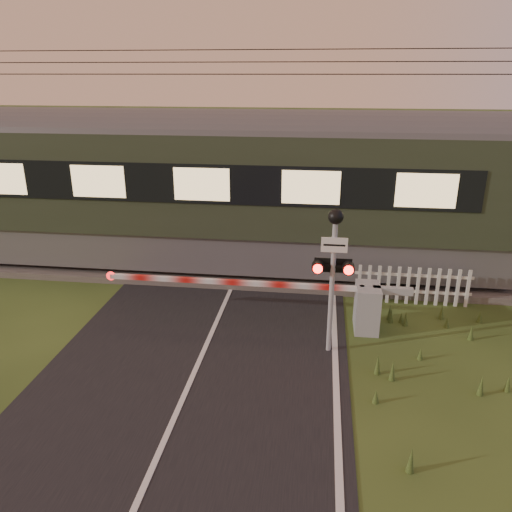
# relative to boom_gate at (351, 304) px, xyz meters

# --- Properties ---
(ground) EXTENTS (160.00, 160.00, 0.00)m
(ground) POSITION_rel_boom_gate_xyz_m (-3.09, -3.10, -0.60)
(ground) COLOR #2A3D17
(ground) RESTS_ON ground
(road) EXTENTS (6.00, 140.00, 0.03)m
(road) POSITION_rel_boom_gate_xyz_m (-3.08, -3.33, -0.59)
(road) COLOR black
(road) RESTS_ON ground
(track_bed) EXTENTS (140.00, 3.40, 0.39)m
(track_bed) POSITION_rel_boom_gate_xyz_m (-3.09, 3.40, -0.54)
(track_bed) COLOR #47423D
(track_bed) RESTS_ON ground
(overhead_wires) EXTENTS (120.00, 0.62, 0.62)m
(overhead_wires) POSITION_rel_boom_gate_xyz_m (-3.09, 3.40, 5.12)
(overhead_wires) COLOR black
(overhead_wires) RESTS_ON ground
(boom_gate) EXTENTS (7.11, 0.82, 1.10)m
(boom_gate) POSITION_rel_boom_gate_xyz_m (0.00, 0.00, 0.00)
(boom_gate) COLOR gray
(boom_gate) RESTS_ON ground
(crossing_signal) EXTENTS (0.79, 0.34, 3.09)m
(crossing_signal) POSITION_rel_boom_gate_xyz_m (-0.48, -1.08, 1.52)
(crossing_signal) COLOR gray
(crossing_signal) RESTS_ON ground
(picket_fence) EXTENTS (2.90, 0.08, 0.99)m
(picket_fence) POSITION_rel_boom_gate_xyz_m (1.62, 1.50, -0.10)
(picket_fence) COLOR silver
(picket_fence) RESTS_ON ground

